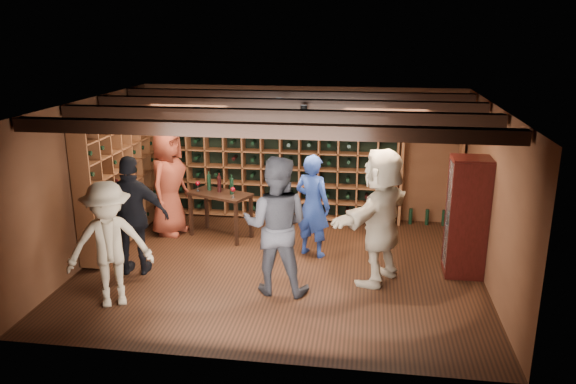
# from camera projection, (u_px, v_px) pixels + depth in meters

# --- Properties ---
(ground) EXTENTS (6.00, 6.00, 0.00)m
(ground) POSITION_uv_depth(u_px,v_px,m) (280.00, 268.00, 8.58)
(ground) COLOR black
(ground) RESTS_ON ground
(room_shell) EXTENTS (6.00, 6.00, 6.00)m
(room_shell) POSITION_uv_depth(u_px,v_px,m) (280.00, 110.00, 7.94)
(room_shell) COLOR brown
(room_shell) RESTS_ON ground
(wine_rack_back) EXTENTS (4.65, 0.30, 2.20)m
(wine_rack_back) POSITION_uv_depth(u_px,v_px,m) (272.00, 159.00, 10.53)
(wine_rack_back) COLOR brown
(wine_rack_back) RESTS_ON ground
(wine_rack_left) EXTENTS (0.30, 2.65, 2.20)m
(wine_rack_left) POSITION_uv_depth(u_px,v_px,m) (121.00, 175.00, 9.42)
(wine_rack_left) COLOR brown
(wine_rack_left) RESTS_ON ground
(crate_shelf) EXTENTS (1.20, 0.32, 2.07)m
(crate_shelf) POSITION_uv_depth(u_px,v_px,m) (433.00, 142.00, 10.00)
(crate_shelf) COLOR brown
(crate_shelf) RESTS_ON ground
(display_cabinet) EXTENTS (0.55, 0.50, 1.75)m
(display_cabinet) POSITION_uv_depth(u_px,v_px,m) (466.00, 219.00, 8.15)
(display_cabinet) COLOR #320B0A
(display_cabinet) RESTS_ON ground
(man_blue_shirt) EXTENTS (0.71, 0.61, 1.66)m
(man_blue_shirt) POSITION_uv_depth(u_px,v_px,m) (313.00, 206.00, 8.86)
(man_blue_shirt) COLOR navy
(man_blue_shirt) RESTS_ON ground
(man_grey_suit) EXTENTS (0.97, 0.77, 1.93)m
(man_grey_suit) POSITION_uv_depth(u_px,v_px,m) (276.00, 226.00, 7.59)
(man_grey_suit) COLOR black
(man_grey_suit) RESTS_ON ground
(guest_red_floral) EXTENTS (0.77, 1.01, 1.86)m
(guest_red_floral) POSITION_uv_depth(u_px,v_px,m) (169.00, 183.00, 9.79)
(guest_red_floral) COLOR maroon
(guest_red_floral) RESTS_ON ground
(guest_woman_black) EXTENTS (1.09, 0.54, 1.79)m
(guest_woman_black) POSITION_uv_depth(u_px,v_px,m) (133.00, 216.00, 8.18)
(guest_woman_black) COLOR black
(guest_woman_black) RESTS_ON ground
(guest_khaki) EXTENTS (1.25, 1.05, 1.69)m
(guest_khaki) POSITION_uv_depth(u_px,v_px,m) (109.00, 245.00, 7.25)
(guest_khaki) COLOR gray
(guest_khaki) RESTS_ON ground
(guest_beige) EXTENTS (1.40, 1.87, 1.97)m
(guest_beige) POSITION_uv_depth(u_px,v_px,m) (381.00, 216.00, 7.90)
(guest_beige) COLOR tan
(guest_beige) RESTS_ON ground
(tasting_table) EXTENTS (1.18, 0.89, 1.08)m
(tasting_table) POSITION_uv_depth(u_px,v_px,m) (220.00, 197.00, 9.68)
(tasting_table) COLOR black
(tasting_table) RESTS_ON ground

